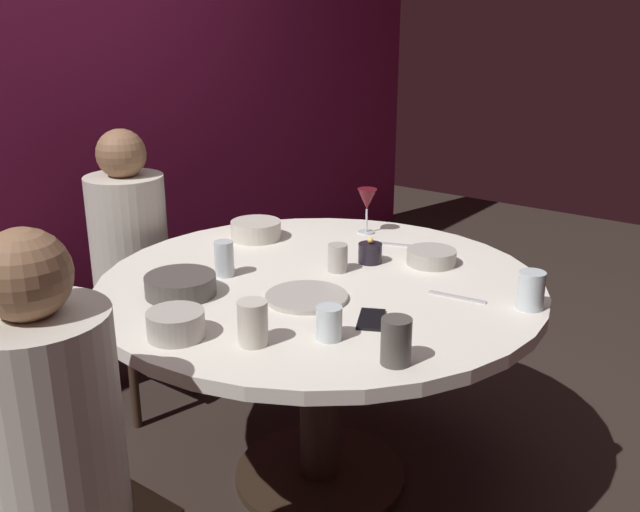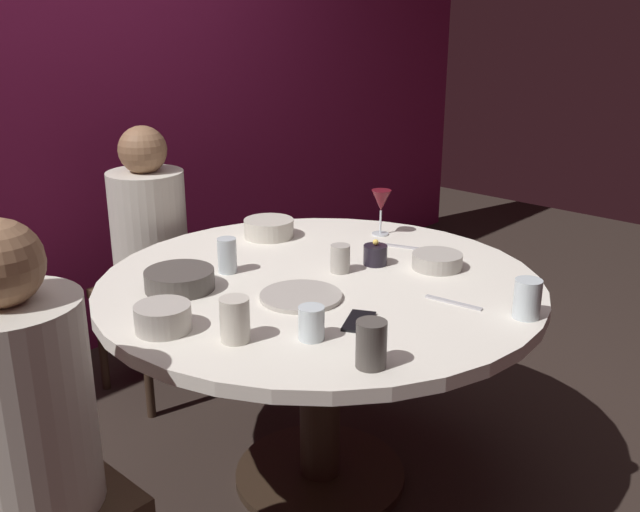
{
  "view_description": "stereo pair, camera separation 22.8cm",
  "coord_description": "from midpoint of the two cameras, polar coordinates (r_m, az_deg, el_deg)",
  "views": [
    {
      "loc": [
        -1.73,
        -1.29,
        1.58
      ],
      "look_at": [
        0.0,
        0.0,
        0.84
      ],
      "focal_mm": 40.3,
      "sensor_mm": 36.0,
      "label": 1
    },
    {
      "loc": [
        -1.59,
        -1.47,
        1.58
      ],
      "look_at": [
        0.0,
        0.0,
        0.84
      ],
      "focal_mm": 40.3,
      "sensor_mm": 36.0,
      "label": 2
    }
  ],
  "objects": [
    {
      "name": "fork_near_plate",
      "position": [
        2.18,
        13.53,
        -3.68
      ],
      "size": [
        0.04,
        0.18,
        0.01
      ],
      "primitive_type": "cube",
      "rotation": [
        0.0,
        0.0,
        0.12
      ],
      "color": "#B7B7BC",
      "rests_on": "dining_table"
    },
    {
      "name": "cup_near_candle",
      "position": [
        2.37,
        4.3,
        -0.23
      ],
      "size": [
        0.07,
        0.07,
        0.09
      ],
      "primitive_type": "cylinder",
      "color": "#B2ADA3",
      "rests_on": "dining_table"
    },
    {
      "name": "cup_by_right_diner",
      "position": [
        1.89,
        2.79,
        -5.41
      ],
      "size": [
        0.07,
        0.07,
        0.09
      ],
      "primitive_type": "cylinder",
      "color": "silver",
      "rests_on": "dining_table"
    },
    {
      "name": "bowl_small_white",
      "position": [
        2.24,
        -8.25,
        -1.93
      ],
      "size": [
        0.22,
        0.22,
        0.06
      ],
      "primitive_type": "cylinder",
      "color": "#4C4742",
      "rests_on": "dining_table"
    },
    {
      "name": "cell_phone",
      "position": [
        2.01,
        6.38,
        -5.24
      ],
      "size": [
        0.16,
        0.13,
        0.01
      ],
      "primitive_type": "cube",
      "rotation": [
        0.0,
        0.0,
        5.18
      ],
      "color": "black",
      "rests_on": "dining_table"
    },
    {
      "name": "seated_diner_left",
      "position": [
        1.75,
        -19.23,
        -11.49
      ],
      "size": [
        0.4,
        0.4,
        1.17
      ],
      "rotation": [
        0.0,
        0.0,
        6.28
      ],
      "color": "#3F2D1E",
      "rests_on": "ground"
    },
    {
      "name": "bowl_serving_large",
      "position": [
        2.73,
        -1.7,
        2.19
      ],
      "size": [
        0.19,
        0.19,
        0.07
      ],
      "primitive_type": "cylinder",
      "color": "beige",
      "rests_on": "dining_table"
    },
    {
      "name": "cup_by_left_diner",
      "position": [
        2.13,
        19.13,
        -3.28
      ],
      "size": [
        0.08,
        0.08,
        0.11
      ],
      "primitive_type": "cylinder",
      "color": "silver",
      "rests_on": "dining_table"
    },
    {
      "name": "dining_table",
      "position": [
        2.37,
        2.77,
        -5.15
      ],
      "size": [
        1.43,
        1.43,
        0.76
      ],
      "color": "silver",
      "rests_on": "ground"
    },
    {
      "name": "knife_near_plate",
      "position": [
        2.64,
        9.46,
        0.64
      ],
      "size": [
        0.07,
        0.18,
        0.01
      ],
      "primitive_type": "cube",
      "rotation": [
        0.0,
        0.0,
        0.33
      ],
      "color": "#B7B7BC",
      "rests_on": "dining_table"
    },
    {
      "name": "dinner_plate",
      "position": [
        2.16,
        1.5,
        -3.27
      ],
      "size": [
        0.25,
        0.25,
        0.01
      ],
      "primitive_type": "cylinder",
      "color": "#B2ADA3",
      "rests_on": "dining_table"
    },
    {
      "name": "candle_holder",
      "position": [
        2.45,
        7.08,
        0.06
      ],
      "size": [
        0.08,
        0.08,
        0.09
      ],
      "color": "black",
      "rests_on": "dining_table"
    },
    {
      "name": "cup_far_edge",
      "position": [
        2.36,
        -4.66,
        -0.0
      ],
      "size": [
        0.06,
        0.06,
        0.12
      ],
      "primitive_type": "cylinder",
      "color": "silver",
      "rests_on": "dining_table"
    },
    {
      "name": "wine_glass",
      "position": [
        2.75,
        7.26,
        4.21
      ],
      "size": [
        0.08,
        0.08,
        0.18
      ],
      "color": "silver",
      "rests_on": "dining_table"
    },
    {
      "name": "cup_beside_wine",
      "position": [
        1.87,
        -3.32,
        -5.14
      ],
      "size": [
        0.08,
        0.08,
        0.12
      ],
      "primitive_type": "cylinder",
      "color": "beige",
      "rests_on": "dining_table"
    },
    {
      "name": "cup_center_front",
      "position": [
        1.76,
        7.84,
        -7.04
      ],
      "size": [
        0.08,
        0.08,
        0.12
      ],
      "primitive_type": "cylinder",
      "color": "#4C4742",
      "rests_on": "dining_table"
    },
    {
      "name": "ground_plane",
      "position": [
        2.68,
        2.56,
        -17.21
      ],
      "size": [
        8.0,
        8.0,
        0.0
      ],
      "primitive_type": "plane",
      "color": "#2D231E"
    },
    {
      "name": "bowl_sauce_side",
      "position": [
        1.96,
        -9.14,
        -4.93
      ],
      "size": [
        0.15,
        0.15,
        0.07
      ],
      "primitive_type": "cylinder",
      "color": "#B2ADA3",
      "rests_on": "dining_table"
    },
    {
      "name": "bowl_salad_center",
      "position": [
        2.45,
        11.94,
        -0.43
      ],
      "size": [
        0.17,
        0.17,
        0.05
      ],
      "primitive_type": "cylinder",
      "color": "#B2ADA3",
      "rests_on": "dining_table"
    },
    {
      "name": "seated_diner_back",
      "position": [
        2.99,
        -11.3,
        1.77
      ],
      "size": [
        0.4,
        0.4,
        1.15
      ],
      "rotation": [
        0.0,
        0.0,
        4.71
      ],
      "color": "#3F2D1E",
      "rests_on": "ground"
    },
    {
      "name": "back_wall",
      "position": [
        3.39,
        -18.25,
        13.36
      ],
      "size": [
        6.0,
        0.1,
        2.6
      ],
      "primitive_type": "cube",
      "color": "maroon",
      "rests_on": "ground"
    }
  ]
}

